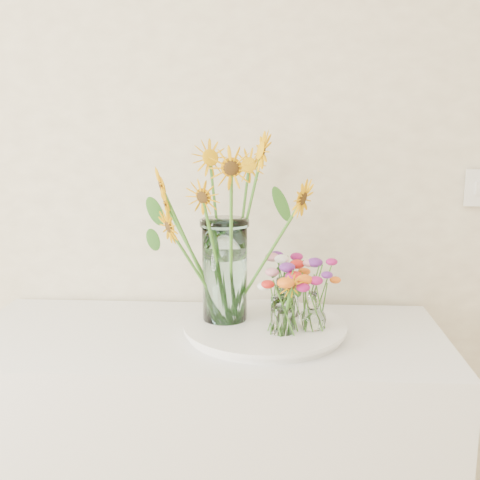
{
  "coord_description": "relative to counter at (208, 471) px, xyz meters",
  "views": [
    {
      "loc": [
        0.06,
        0.27,
        1.53
      ],
      "look_at": [
        -0.03,
        1.95,
        1.18
      ],
      "focal_mm": 45.0,
      "sensor_mm": 36.0,
      "label": 1
    }
  ],
  "objects": [
    {
      "name": "tray",
      "position": [
        0.17,
        0.01,
        0.46
      ],
      "size": [
        0.45,
        0.45,
        0.02
      ],
      "primitive_type": "cylinder",
      "color": "white",
      "rests_on": "counter"
    },
    {
      "name": "sunflower_bouquet",
      "position": [
        0.05,
        0.05,
        0.76
      ],
      "size": [
        0.82,
        0.82,
        0.57
      ],
      "primitive_type": null,
      "rotation": [
        0.0,
        0.0,
        -0.16
      ],
      "color": "#E5A004",
      "rests_on": "tray"
    },
    {
      "name": "mason_jar",
      "position": [
        0.05,
        0.05,
        0.63
      ],
      "size": [
        0.15,
        0.15,
        0.31
      ],
      "primitive_type": "cylinder",
      "rotation": [
        0.0,
        0.0,
        -0.16
      ],
      "color": "silver",
      "rests_on": "tray"
    },
    {
      "name": "wildflower_posy_c",
      "position": [
        0.24,
        0.09,
        0.58
      ],
      "size": [
        0.2,
        0.2,
        0.21
      ],
      "primitive_type": null,
      "color": "orange",
      "rests_on": "tray"
    },
    {
      "name": "counter",
      "position": [
        0.0,
        0.0,
        0.0
      ],
      "size": [
        1.4,
        0.6,
        0.9
      ],
      "primitive_type": "cube",
      "color": "white",
      "rests_on": "ground_plane"
    },
    {
      "name": "wildflower_posy_a",
      "position": [
        0.22,
        -0.06,
        0.58
      ],
      "size": [
        0.18,
        0.18,
        0.2
      ],
      "primitive_type": null,
      "color": "orange",
      "rests_on": "tray"
    },
    {
      "name": "small_vase_b",
      "position": [
        0.31,
        -0.02,
        0.53
      ],
      "size": [
        0.08,
        0.08,
        0.11
      ],
      "primitive_type": null,
      "rotation": [
        0.0,
        0.0,
        0.05
      ],
      "color": "white",
      "rests_on": "tray"
    },
    {
      "name": "wildflower_posy_b",
      "position": [
        0.31,
        -0.02,
        0.58
      ],
      "size": [
        0.19,
        0.19,
        0.2
      ],
      "primitive_type": null,
      "color": "orange",
      "rests_on": "tray"
    },
    {
      "name": "small_vase_c",
      "position": [
        0.24,
        0.09,
        0.54
      ],
      "size": [
        0.08,
        0.08,
        0.12
      ],
      "primitive_type": "cylinder",
      "rotation": [
        0.0,
        0.0,
        -0.25
      ],
      "color": "white",
      "rests_on": "tray"
    },
    {
      "name": "small_vase_a",
      "position": [
        0.22,
        -0.06,
        0.53
      ],
      "size": [
        0.07,
        0.07,
        0.11
      ],
      "primitive_type": "cylinder",
      "rotation": [
        0.0,
        0.0,
        -0.13
      ],
      "color": "white",
      "rests_on": "tray"
    }
  ]
}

